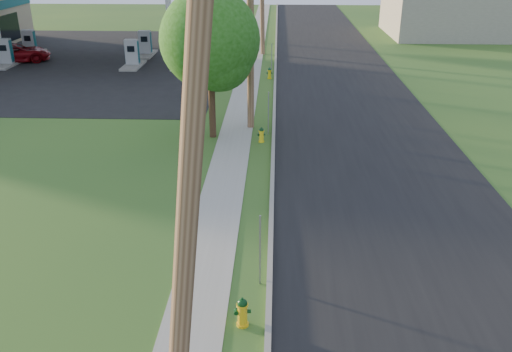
{
  "coord_description": "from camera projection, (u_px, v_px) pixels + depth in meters",
  "views": [
    {
      "loc": [
        0.61,
        -7.6,
        8.24
      ],
      "look_at": [
        0.0,
        8.0,
        1.4
      ],
      "focal_mm": 38.0,
      "sensor_mm": 36.0,
      "label": 1
    }
  ],
  "objects": [
    {
      "name": "curb",
      "position": [
        272.0,
        188.0,
        19.39
      ],
      "size": [
        0.15,
        120.0,
        0.15
      ],
      "primitive_type": "cube",
      "color": "gray",
      "rests_on": "ground"
    },
    {
      "name": "utility_pole_mid",
      "position": [
        250.0,
        20.0,
        23.88
      ],
      "size": [
        1.4,
        0.32,
        9.8
      ],
      "color": "brown",
      "rests_on": "ground"
    },
    {
      "name": "fuel_pump_se",
      "position": [
        145.0,
        46.0,
        41.45
      ],
      "size": [
        1.2,
        3.2,
        1.9
      ],
      "color": "gray",
      "rests_on": "ground"
    },
    {
      "name": "fuel_pump_sw",
      "position": [
        30.0,
        45.0,
        41.77
      ],
      "size": [
        1.2,
        3.2,
        1.9
      ],
      "color": "gray",
      "rests_on": "ground"
    },
    {
      "name": "hydrant_far",
      "position": [
        269.0,
        73.0,
        34.71
      ],
      "size": [
        0.37,
        0.33,
        0.73
      ],
      "color": "yellow",
      "rests_on": "ground"
    },
    {
      "name": "sign_post_mid",
      "position": [
        268.0,
        113.0,
        24.52
      ],
      "size": [
        0.05,
        0.04,
        2.0
      ],
      "primitive_type": "cube",
      "color": "gray",
      "rests_on": "ground"
    },
    {
      "name": "fuel_pump_ne",
      "position": [
        132.0,
        57.0,
        37.79
      ],
      "size": [
        1.2,
        3.2,
        1.9
      ],
      "color": "gray",
      "rests_on": "ground"
    },
    {
      "name": "car_red",
      "position": [
        15.0,
        53.0,
        39.25
      ],
      "size": [
        5.34,
        3.98,
        1.35
      ],
      "primitive_type": "imported",
      "rotation": [
        0.0,
        0.0,
        1.98
      ],
      "color": "maroon",
      "rests_on": "ground"
    },
    {
      "name": "fuel_pump_nw",
      "position": [
        6.0,
        56.0,
        38.11
      ],
      "size": [
        1.2,
        3.2,
        1.9
      ],
      "color": "gray",
      "rests_on": "ground"
    },
    {
      "name": "distant_building",
      "position": [
        466.0,
        13.0,
        50.02
      ],
      "size": [
        14.0,
        10.0,
        4.0
      ],
      "primitive_type": "cube",
      "color": "gray",
      "rests_on": "ground"
    },
    {
      "name": "sign_post_far",
      "position": [
        272.0,
        59.0,
        35.68
      ],
      "size": [
        0.05,
        0.04,
        2.0
      ],
      "primitive_type": "cube",
      "color": "gray",
      "rests_on": "ground"
    },
    {
      "name": "sidewalk",
      "position": [
        223.0,
        188.0,
        19.47
      ],
      "size": [
        1.5,
        120.0,
        0.03
      ],
      "primitive_type": "cube",
      "color": "gray",
      "rests_on": "ground"
    },
    {
      "name": "road",
      "position": [
        384.0,
        191.0,
        19.27
      ],
      "size": [
        8.0,
        120.0,
        0.02
      ],
      "primitive_type": "cube",
      "color": "black",
      "rests_on": "ground"
    },
    {
      "name": "hydrant_near",
      "position": [
        242.0,
        312.0,
        12.44
      ],
      "size": [
        0.4,
        0.35,
        0.77
      ],
      "color": "gold",
      "rests_on": "ground"
    },
    {
      "name": "hydrant_mid",
      "position": [
        261.0,
        135.0,
        23.84
      ],
      "size": [
        0.35,
        0.32,
        0.69
      ],
      "color": "yellow",
      "rests_on": "ground"
    },
    {
      "name": "tree_verge",
      "position": [
        212.0,
        44.0,
        22.89
      ],
      "size": [
        4.28,
        4.28,
        6.49
      ],
      "color": "#342219",
      "rests_on": "ground"
    },
    {
      "name": "utility_pole_near",
      "position": [
        187.0,
        211.0,
        7.46
      ],
      "size": [
        1.4,
        0.32,
        9.48
      ],
      "color": "brown",
      "rests_on": "ground"
    },
    {
      "name": "sign_post_near",
      "position": [
        260.0,
        251.0,
        13.72
      ],
      "size": [
        0.05,
        0.04,
        2.0
      ],
      "primitive_type": "cube",
      "color": "gray",
      "rests_on": "ground"
    },
    {
      "name": "forecourt",
      "position": [
        53.0,
        60.0,
        40.14
      ],
      "size": [
        26.0,
        28.0,
        0.02
      ],
      "primitive_type": "cube",
      "color": "black",
      "rests_on": "ground"
    }
  ]
}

